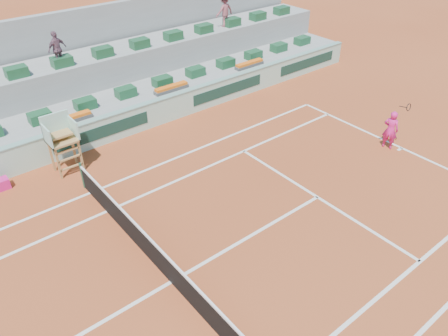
% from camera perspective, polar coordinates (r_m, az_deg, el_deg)
% --- Properties ---
extents(ground, '(90.00, 90.00, 0.00)m').
position_cam_1_polar(ground, '(13.23, -6.93, -14.58)').
color(ground, '#923C1C').
rests_on(ground, ground).
extents(seating_tier_lower, '(36.00, 4.00, 1.20)m').
position_cam_1_polar(seating_tier_lower, '(21.04, -23.21, 5.03)').
color(seating_tier_lower, gray).
rests_on(seating_tier_lower, ground).
extents(seating_tier_upper, '(36.00, 2.40, 2.60)m').
position_cam_1_polar(seating_tier_upper, '(22.17, -24.97, 8.09)').
color(seating_tier_upper, gray).
rests_on(seating_tier_upper, ground).
extents(stadium_back_wall, '(36.00, 0.40, 4.40)m').
position_cam_1_polar(stadium_back_wall, '(23.31, -26.70, 11.30)').
color(stadium_back_wall, gray).
rests_on(stadium_back_wall, ground).
extents(spectator_mid, '(1.00, 0.63, 1.59)m').
position_cam_1_polar(spectator_mid, '(21.40, -20.95, 14.31)').
color(spectator_mid, '#714B5B').
rests_on(spectator_mid, seating_tier_upper).
extents(spectator_right, '(1.17, 0.70, 1.77)m').
position_cam_1_polar(spectator_right, '(26.01, 0.06, 19.90)').
color(spectator_right, '#934951').
rests_on(spectator_right, seating_tier_upper).
extents(court_lines, '(23.89, 11.09, 0.01)m').
position_cam_1_polar(court_lines, '(13.23, -6.93, -14.57)').
color(court_lines, silver).
rests_on(court_lines, ground).
extents(tennis_net, '(0.10, 11.97, 1.10)m').
position_cam_1_polar(tennis_net, '(12.84, -7.09, -13.03)').
color(tennis_net, black).
rests_on(tennis_net, ground).
extents(advertising_hoarding, '(36.00, 0.34, 1.26)m').
position_cam_1_polar(advertising_hoarding, '(19.13, -21.04, 2.75)').
color(advertising_hoarding, '#A3CEB9').
rests_on(advertising_hoarding, ground).
extents(umpire_chair, '(1.10, 0.90, 2.40)m').
position_cam_1_polar(umpire_chair, '(17.85, -20.55, 3.93)').
color(umpire_chair, '#9F713C').
rests_on(umpire_chair, ground).
extents(seat_row_lower, '(32.90, 0.60, 0.44)m').
position_cam_1_polar(seat_row_lower, '(19.90, -22.90, 6.14)').
color(seat_row_lower, '#184A29').
rests_on(seat_row_lower, seating_tier_lower).
extents(seat_row_upper, '(32.90, 0.60, 0.44)m').
position_cam_1_polar(seat_row_upper, '(21.08, -25.47, 11.27)').
color(seat_row_upper, '#184A29').
rests_on(seat_row_upper, seating_tier_upper).
extents(flower_planters, '(26.80, 0.36, 0.28)m').
position_cam_1_polar(flower_planters, '(18.96, -26.22, 3.56)').
color(flower_planters, '#484848').
rests_on(flower_planters, seating_tier_lower).
extents(tennis_player, '(0.59, 0.92, 2.28)m').
position_cam_1_polar(tennis_player, '(19.83, 20.93, 4.70)').
color(tennis_player, '#DB1C7A').
rests_on(tennis_player, ground).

